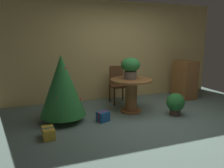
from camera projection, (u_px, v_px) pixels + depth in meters
The scene contains 10 objects.
ground_plane at pixel (156, 125), 4.25m from camera, with size 6.60×6.60×0.00m, color slate.
back_wall_panel at pixel (116, 51), 6.01m from camera, with size 6.00×0.10×2.60m, color tan.
round_dining_table at pixel (131, 91), 4.92m from camera, with size 0.93×0.93×0.75m.
flower_vase at pixel (130, 67), 4.84m from camera, with size 0.42×0.42×0.47m.
wooden_chair_far at pixel (118, 83), 5.66m from camera, with size 0.42×0.39×0.94m.
holiday_tree at pixel (62, 86), 4.28m from camera, with size 0.89×0.89×1.33m.
gift_box_gold at pixel (48, 133), 3.66m from camera, with size 0.21×0.31×0.17m.
gift_box_blue at pixel (103, 116), 4.40m from camera, with size 0.28×0.25×0.20m.
wooden_cabinet at pixel (185, 79), 6.12m from camera, with size 0.43×0.63×1.04m.
potted_plant at pixel (175, 103), 4.73m from camera, with size 0.39×0.39×0.48m.
Camera 1 is at (-2.19, -3.46, 1.62)m, focal length 35.40 mm.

